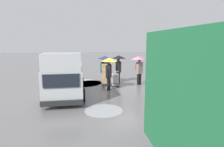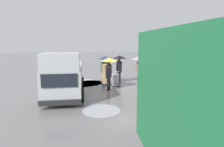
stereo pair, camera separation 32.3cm
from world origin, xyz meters
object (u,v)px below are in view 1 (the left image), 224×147
at_px(cargo_van_parked_right, 65,76).
at_px(pedestrian_white_side, 104,63).
at_px(hand_dolly_boxes, 105,75).
at_px(pedestrian_pink_side, 119,62).
at_px(shopping_cart_vendor, 115,78).
at_px(pedestrian_far_side, 139,64).
at_px(pedestrian_black_side, 109,66).
at_px(street_lamp, 182,56).

bearing_deg(cargo_van_parked_right, pedestrian_white_side, -130.50).
bearing_deg(hand_dolly_boxes, cargo_van_parked_right, 42.12).
bearing_deg(pedestrian_pink_side, cargo_van_parked_right, 41.77).
xyz_separation_m(cargo_van_parked_right, pedestrian_pink_side, (-3.64, -3.25, 0.41)).
height_order(shopping_cart_vendor, pedestrian_far_side, pedestrian_far_side).
relative_size(shopping_cart_vendor, hand_dolly_boxes, 0.65).
bearing_deg(cargo_van_parked_right, pedestrian_pink_side, -138.23).
relative_size(pedestrian_black_side, pedestrian_far_side, 1.00).
relative_size(pedestrian_pink_side, pedestrian_black_side, 1.00).
bearing_deg(pedestrian_black_side, hand_dolly_boxes, -82.51).
bearing_deg(hand_dolly_boxes, street_lamp, 139.59).
relative_size(cargo_van_parked_right, pedestrian_black_side, 2.53).
distance_m(pedestrian_white_side, pedestrian_far_side, 2.54).
xyz_separation_m(hand_dolly_boxes, pedestrian_pink_side, (-1.11, -0.96, 0.77)).
distance_m(shopping_cart_vendor, pedestrian_pink_side, 1.61).
bearing_deg(cargo_van_parked_right, shopping_cart_vendor, -147.01).
height_order(pedestrian_far_side, street_lamp, street_lamp).
relative_size(cargo_van_parked_right, hand_dolly_boxes, 3.48).
bearing_deg(pedestrian_white_side, shopping_cart_vendor, 128.25).
distance_m(cargo_van_parked_right, pedestrian_far_side, 5.55).
distance_m(shopping_cart_vendor, pedestrian_white_side, 1.49).
relative_size(hand_dolly_boxes, pedestrian_far_side, 0.73).
distance_m(cargo_van_parked_right, pedestrian_black_side, 2.94).
xyz_separation_m(cargo_van_parked_right, pedestrian_black_side, (-2.68, -1.14, 0.41)).
xyz_separation_m(hand_dolly_boxes, pedestrian_black_side, (-0.15, 1.15, 0.77)).
bearing_deg(shopping_cart_vendor, pedestrian_black_side, 61.15).
bearing_deg(cargo_van_parked_right, street_lamp, 170.23).
height_order(hand_dolly_boxes, pedestrian_pink_side, pedestrian_pink_side).
height_order(pedestrian_pink_side, pedestrian_black_side, same).
bearing_deg(pedestrian_black_side, pedestrian_white_side, -84.81).
bearing_deg(hand_dolly_boxes, pedestrian_black_side, 97.49).
xyz_separation_m(pedestrian_black_side, pedestrian_white_side, (0.16, -1.81, -0.01)).
height_order(shopping_cart_vendor, street_lamp, street_lamp).
bearing_deg(shopping_cart_vendor, pedestrian_pink_side, -110.48).
relative_size(hand_dolly_boxes, street_lamp, 0.41).
distance_m(cargo_van_parked_right, pedestrian_pink_side, 4.90).
relative_size(pedestrian_pink_side, pedestrian_white_side, 1.00).
height_order(hand_dolly_boxes, pedestrian_far_side, pedestrian_far_side).
relative_size(pedestrian_white_side, pedestrian_far_side, 1.00).
height_order(pedestrian_black_side, pedestrian_white_side, same).
xyz_separation_m(pedestrian_black_side, street_lamp, (-3.86, 2.26, 0.79)).
relative_size(hand_dolly_boxes, pedestrian_white_side, 0.73).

